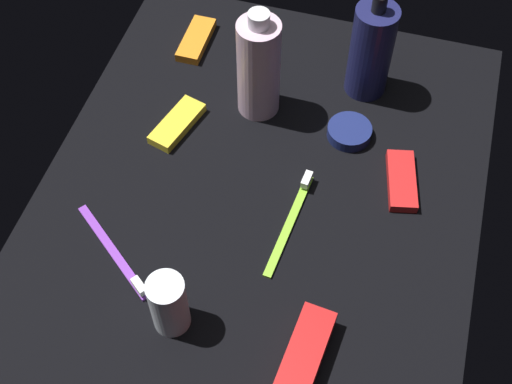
{
  "coord_description": "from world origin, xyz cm",
  "views": [
    {
      "loc": [
        53.7,
        15.45,
        83.86
      ],
      "look_at": [
        0.0,
        0.0,
        3.0
      ],
      "focal_mm": 48.52,
      "sensor_mm": 36.0,
      "label": 1
    }
  ],
  "objects": [
    {
      "name": "cream_tin_right",
      "position": [
        -16.34,
        10.4,
        0.92
      ],
      "size": [
        6.9,
        6.9,
        1.85
      ],
      "primitive_type": "cylinder",
      "color": "navy",
      "rests_on": "ground_plane"
    },
    {
      "name": "toothbrush_purple",
      "position": [
        13.94,
        -16.03,
        0.61
      ],
      "size": [
        11.97,
        14.97,
        2.1
      ],
      "color": "purple",
      "rests_on": "ground_plane"
    },
    {
      "name": "cream_tin_left",
      "position": [
        -27.83,
        -7.89,
        0.78
      ],
      "size": [
        6.86,
        6.86,
        1.56
      ],
      "primitive_type": "cylinder",
      "color": "navy",
      "rests_on": "ground_plane"
    },
    {
      "name": "snack_bar_yellow",
      "position": [
        -10.62,
        -15.94,
        0.75
      ],
      "size": [
        11.09,
        6.65,
        1.5
      ],
      "primitive_type": "cube",
      "rotation": [
        0.0,
        0.0,
        -0.27
      ],
      "color": "yellow",
      "rests_on": "ground_plane"
    },
    {
      "name": "snack_bar_red",
      "position": [
        -9.41,
        19.72,
        0.75
      ],
      "size": [
        11.02,
        6.18,
        1.5
      ],
      "primitive_type": "cube",
      "rotation": [
        0.0,
        0.0,
        0.22
      ],
      "color": "red",
      "rests_on": "ground_plane"
    },
    {
      "name": "snack_bar_orange",
      "position": [
        -29.36,
        -19.2,
        0.75
      ],
      "size": [
        10.42,
        4.05,
        1.5
      ],
      "primitive_type": "cube",
      "rotation": [
        0.0,
        0.0,
        -0.0
      ],
      "color": "orange",
      "rests_on": "ground_plane"
    },
    {
      "name": "ground_plane",
      "position": [
        0.0,
        0.0,
        -0.6
      ],
      "size": [
        84.0,
        64.0,
        1.2
      ],
      "primitive_type": "cube",
      "color": "black"
    },
    {
      "name": "bodywash_bottle",
      "position": [
        -18.34,
        -4.87,
        8.76
      ],
      "size": [
        6.63,
        6.63,
        19.15
      ],
      "color": "silver",
      "rests_on": "ground_plane"
    },
    {
      "name": "lotion_bottle",
      "position": [
        -27.19,
        10.77,
        8.19
      ],
      "size": [
        6.73,
        6.73,
        18.84
      ],
      "color": "#1C1E4D",
      "rests_on": "ground_plane"
    },
    {
      "name": "toothpaste_box_red",
      "position": [
        23.73,
        12.11,
        1.6
      ],
      "size": [
        17.95,
        6.11,
        3.2
      ],
      "primitive_type": "cube",
      "rotation": [
        0.0,
        0.0,
        -0.1
      ],
      "color": "red",
      "rests_on": "ground_plane"
    },
    {
      "name": "deodorant_stick",
      "position": [
        20.66,
        -5.42,
        4.92
      ],
      "size": [
        4.85,
        4.85,
        9.85
      ],
      "primitive_type": "cylinder",
      "color": "silver",
      "rests_on": "ground_plane"
    },
    {
      "name": "toothbrush_lime",
      "position": [
        1.17,
        5.68,
        0.61
      ],
      "size": [
        18.03,
        2.86,
        2.1
      ],
      "color": "#8CD133",
      "rests_on": "ground_plane"
    }
  ]
}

